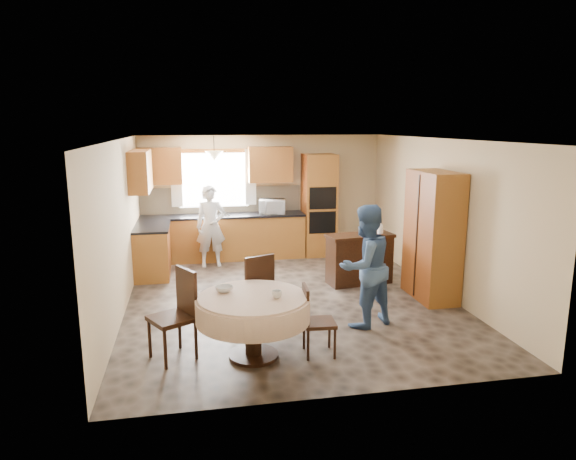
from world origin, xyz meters
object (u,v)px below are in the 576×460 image
(dining_table, at_px, (253,310))
(person_sink, at_px, (211,226))
(oven_tower, at_px, (319,205))
(chair_left, at_px, (178,309))
(sideboard, at_px, (359,260))
(cupboard, at_px, (433,236))
(person_dining, at_px, (365,266))
(chair_right, at_px, (314,317))
(chair_back, at_px, (256,288))

(dining_table, xyz_separation_m, person_sink, (-0.30, 4.14, 0.19))
(oven_tower, relative_size, chair_left, 1.99)
(chair_left, bearing_deg, sideboard, 98.41)
(sideboard, relative_size, chair_left, 1.08)
(sideboard, bearing_deg, person_sink, 138.63)
(cupboard, height_order, person_dining, cupboard)
(oven_tower, xyz_separation_m, chair_left, (-2.83, -4.43, -0.47))
(person_sink, relative_size, person_dining, 0.94)
(sideboard, distance_m, person_dining, 1.96)
(cupboard, distance_m, chair_left, 4.17)
(oven_tower, height_order, person_dining, oven_tower)
(chair_right, bearing_deg, cupboard, -50.45)
(chair_right, height_order, person_sink, person_sink)
(cupboard, bearing_deg, person_sink, 142.73)
(sideboard, height_order, chair_right, chair_right)
(oven_tower, bearing_deg, sideboard, -84.52)
(chair_right, distance_m, person_sink, 4.34)
(chair_right, relative_size, person_dining, 0.51)
(oven_tower, distance_m, dining_table, 5.04)
(chair_left, relative_size, chair_right, 1.24)
(person_dining, bearing_deg, cupboard, -170.57)
(chair_left, xyz_separation_m, chair_right, (1.58, -0.25, -0.11))
(sideboard, bearing_deg, cupboard, -55.22)
(sideboard, distance_m, person_sink, 2.97)
(cupboard, height_order, dining_table, cupboard)
(sideboard, xyz_separation_m, cupboard, (0.87, -0.93, 0.60))
(oven_tower, xyz_separation_m, person_sink, (-2.27, -0.47, -0.27))
(oven_tower, xyz_separation_m, cupboard, (1.07, -3.01, -0.05))
(chair_back, height_order, person_sink, person_sink)
(cupboard, xyz_separation_m, chair_back, (-2.89, -0.75, -0.43))
(oven_tower, xyz_separation_m, chair_back, (-1.82, -3.76, -0.48))
(chair_back, bearing_deg, sideboard, -162.67)
(dining_table, relative_size, person_sink, 0.85)
(chair_left, bearing_deg, oven_tower, 118.09)
(oven_tower, relative_size, dining_table, 1.58)
(chair_right, height_order, person_dining, person_dining)
(sideboard, relative_size, chair_right, 1.33)
(person_sink, bearing_deg, dining_table, -90.21)
(dining_table, xyz_separation_m, person_dining, (1.61, 0.70, 0.25))
(oven_tower, distance_m, chair_right, 4.88)
(cupboard, distance_m, person_dining, 1.69)
(dining_table, height_order, person_dining, person_dining)
(dining_table, bearing_deg, person_dining, 23.53)
(sideboard, xyz_separation_m, chair_right, (-1.45, -2.60, 0.07))
(cupboard, height_order, person_sink, cupboard)
(person_sink, height_order, person_dining, person_dining)
(oven_tower, relative_size, cupboard, 1.05)
(oven_tower, relative_size, sideboard, 1.85)
(chair_back, height_order, person_dining, person_dining)
(oven_tower, bearing_deg, person_sink, -168.17)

